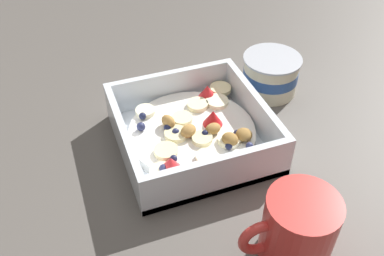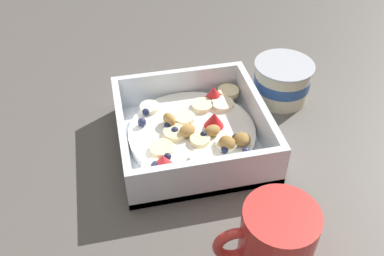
# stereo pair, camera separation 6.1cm
# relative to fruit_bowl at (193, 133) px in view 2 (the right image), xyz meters

# --- Properties ---
(ground_plane) EXTENTS (2.40, 2.40, 0.00)m
(ground_plane) POSITION_rel_fruit_bowl_xyz_m (0.01, -0.02, -0.02)
(ground_plane) COLOR #56514C
(fruit_bowl) EXTENTS (0.21, 0.21, 0.06)m
(fruit_bowl) POSITION_rel_fruit_bowl_xyz_m (0.00, 0.00, 0.00)
(fruit_bowl) COLOR white
(fruit_bowl) RESTS_ON ground
(spoon) EXTENTS (0.05, 0.17, 0.01)m
(spoon) POSITION_rel_fruit_bowl_xyz_m (-0.16, 0.01, -0.02)
(spoon) COLOR silver
(spoon) RESTS_ON ground
(yogurt_cup) EXTENTS (0.09, 0.09, 0.06)m
(yogurt_cup) POSITION_rel_fruit_bowl_xyz_m (-0.08, 0.17, 0.01)
(yogurt_cup) COLOR beige
(yogurt_cup) RESTS_ON ground
(coffee_mug) EXTENTS (0.08, 0.11, 0.09)m
(coffee_mug) POSITION_rel_fruit_bowl_xyz_m (0.21, 0.04, 0.02)
(coffee_mug) COLOR red
(coffee_mug) RESTS_ON ground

